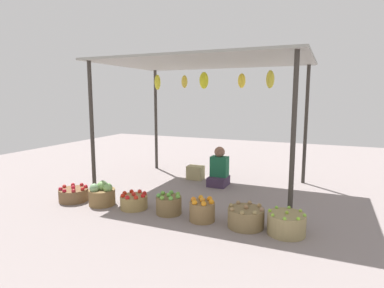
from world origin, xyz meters
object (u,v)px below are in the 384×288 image
vendor_person (219,171)px  basket_cabbages (102,195)px  basket_red_tomatoes (134,201)px  basket_oranges (202,210)px  basket_green_apples (169,205)px  wooden_crate_near_vendor (195,173)px  basket_potatoes (246,217)px  basket_limes (286,224)px  basket_red_apples (74,194)px

vendor_person → basket_cabbages: vendor_person is taller
basket_red_tomatoes → basket_oranges: basket_oranges is taller
basket_cabbages → basket_oranges: basket_cabbages is taller
basket_cabbages → basket_red_tomatoes: basket_cabbages is taller
basket_cabbages → basket_green_apples: basket_cabbages is taller
basket_cabbages → wooden_crate_near_vendor: (0.77, 2.12, -0.02)m
basket_potatoes → basket_oranges: bearing=-177.5°
vendor_person → basket_oranges: (0.38, -1.87, -0.15)m
basket_cabbages → basket_green_apples: (1.20, 0.08, -0.03)m
basket_cabbages → basket_potatoes: bearing=1.1°
basket_green_apples → wooden_crate_near_vendor: size_ratio=1.14×
basket_limes → basket_green_apples: bearing=178.3°
basket_red_apples → basket_cabbages: (0.58, 0.03, 0.06)m
basket_cabbages → wooden_crate_near_vendor: basket_cabbages is taller
basket_cabbages → basket_oranges: size_ratio=1.17×
basket_red_apples → basket_limes: size_ratio=1.00×
vendor_person → basket_red_tomatoes: size_ratio=1.81×
basket_cabbages → basket_limes: 2.93m
basket_green_apples → basket_cabbages: bearing=-176.3°
vendor_person → basket_green_apples: size_ratio=2.01×
vendor_person → basket_cabbages: 2.34m
basket_limes → basket_cabbages: bearing=-179.5°
basket_green_apples → basket_limes: basket_green_apples is taller
vendor_person → basket_potatoes: (1.01, -1.84, -0.16)m
vendor_person → basket_red_apples: vendor_person is taller
basket_red_apples → basket_oranges: bearing=1.2°
basket_oranges → basket_limes: 1.17m
basket_potatoes → basket_limes: size_ratio=1.02×
basket_cabbages → basket_red_tomatoes: size_ratio=0.99×
vendor_person → basket_red_tomatoes: bearing=-113.9°
basket_oranges → basket_limes: bearing=0.4°
basket_red_apples → basket_limes: basket_limes is taller
basket_cabbages → basket_limes: (2.93, 0.02, -0.03)m
basket_oranges → wooden_crate_near_vendor: basket_oranges is taller
basket_red_tomatoes → basket_green_apples: 0.62m
vendor_person → basket_red_tomatoes: (-0.81, -1.82, -0.19)m
basket_limes → basket_oranges: bearing=-179.6°
basket_red_apples → basket_cabbages: 0.58m
basket_red_tomatoes → basket_limes: (2.35, -0.03, 0.03)m
basket_cabbages → basket_oranges: bearing=0.5°
basket_red_tomatoes → basket_red_apples: bearing=-175.4°
basket_green_apples → basket_limes: (1.74, -0.05, -0.00)m
basket_red_apples → wooden_crate_near_vendor: wooden_crate_near_vendor is taller
vendor_person → basket_potatoes: bearing=-61.3°
basket_red_apples → basket_limes: (3.51, 0.06, 0.03)m
vendor_person → basket_red_tomatoes: vendor_person is taller
basket_red_apples → wooden_crate_near_vendor: bearing=57.9°
basket_green_apples → basket_oranges: size_ratio=1.06×
vendor_person → basket_green_apples: (-0.19, -1.81, -0.16)m
basket_red_tomatoes → basket_limes: basket_limes is taller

